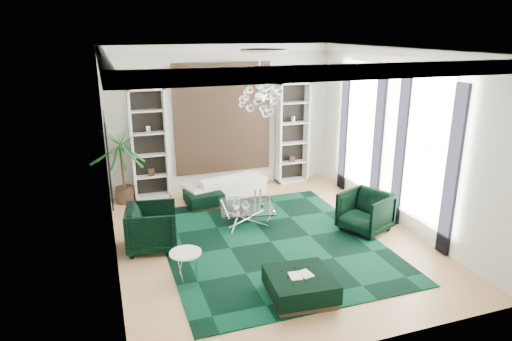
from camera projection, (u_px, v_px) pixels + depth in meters
name	position (u px, v px, depth m)	size (l,w,h in m)	color
floor	(268.00, 240.00, 9.43)	(6.00, 7.00, 0.02)	tan
ceiling	(270.00, 49.00, 8.29)	(6.00, 7.00, 0.02)	white
wall_back	(222.00, 118.00, 12.03)	(6.00, 0.02, 3.80)	silver
wall_front	(368.00, 218.00, 5.69)	(6.00, 0.02, 3.80)	silver
wall_left	(107.00, 165.00, 7.92)	(0.02, 7.00, 3.80)	silver
wall_right	(400.00, 139.00, 9.80)	(0.02, 7.00, 3.80)	silver
crown_molding	(270.00, 55.00, 8.32)	(6.00, 7.00, 0.18)	white
ceiling_medallion	(264.00, 50.00, 8.57)	(0.90, 0.90, 0.05)	white
tapestry	(223.00, 119.00, 11.98)	(2.50, 0.06, 2.80)	black
shelving_left	(149.00, 144.00, 11.39)	(0.90, 0.38, 2.80)	white
shelving_right	(293.00, 133.00, 12.60)	(0.90, 0.38, 2.80)	white
painting	(109.00, 159.00, 8.49)	(0.04, 1.30, 1.60)	black
window_near	(427.00, 149.00, 8.98)	(0.03, 1.10, 2.90)	white
curtain_near_a	(452.00, 172.00, 8.34)	(0.07, 0.30, 3.25)	black
curtain_near_b	(400.00, 151.00, 9.75)	(0.07, 0.30, 3.25)	black
window_far	(362.00, 125.00, 11.15)	(0.03, 1.10, 2.90)	white
curtain_far_a	(378.00, 143.00, 10.51)	(0.07, 0.30, 3.25)	black
curtain_far_b	(344.00, 129.00, 11.91)	(0.07, 0.30, 3.25)	black
rug	(271.00, 242.00, 9.28)	(4.20, 5.00, 0.02)	black
sofa	(224.00, 185.00, 11.77)	(2.13, 0.83, 0.62)	white
armchair_left	(152.00, 227.00, 8.92)	(0.95, 0.97, 0.89)	black
armchair_right	(365.00, 212.00, 9.70)	(0.92, 0.95, 0.86)	black
coffee_table	(247.00, 214.00, 10.18)	(1.17, 1.17, 0.40)	white
ottoman_side	(204.00, 199.00, 11.14)	(0.83, 0.83, 0.37)	black
ottoman_front	(300.00, 287.00, 7.32)	(1.02, 1.02, 0.41)	black
book	(301.00, 275.00, 7.26)	(0.38, 0.25, 0.03)	white
side_table	(186.00, 267.00, 7.81)	(0.55, 0.55, 0.53)	white
palm	(121.00, 156.00, 11.08)	(1.50, 1.50, 2.40)	#195E1F
chandelier	(259.00, 98.00, 9.01)	(0.89, 0.89, 0.80)	white
table_plant	(263.00, 203.00, 9.96)	(0.12, 0.10, 0.23)	#195E1F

